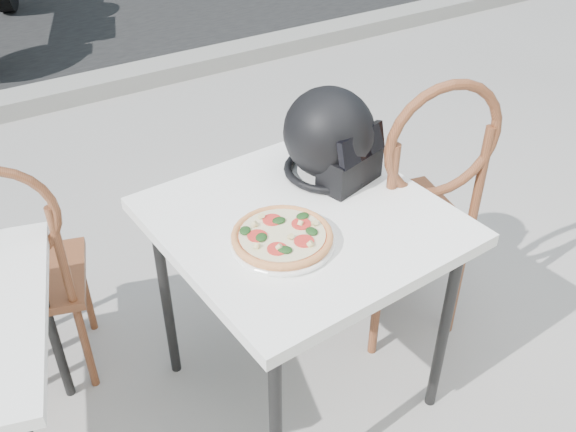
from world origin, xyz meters
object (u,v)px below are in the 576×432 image
cafe_table_main (302,234)px  pizza (282,236)px  helmet (331,138)px  plate (282,242)px  cafe_chair_side (20,266)px  cafe_chair_main (417,199)px

cafe_table_main → pizza: 0.18m
helmet → plate: bearing=-159.3°
plate → cafe_chair_side: (-0.64, 0.61, -0.24)m
cafe_chair_side → plate: bearing=153.2°
cafe_table_main → cafe_chair_main: size_ratio=0.78×
pizza → cafe_chair_main: bearing=11.9°
helmet → pizza: bearing=-159.3°
plate → pizza: pizza is taller
cafe_table_main → helmet: size_ratio=2.37×
pizza → cafe_chair_side: bearing=136.4°
pizza → cafe_chair_side: 0.93m
cafe_table_main → cafe_chair_side: size_ratio=0.90×
cafe_chair_side → cafe_chair_main: bearing=176.5°
helmet → cafe_chair_main: (0.31, -0.11, -0.29)m
cafe_table_main → pizza: size_ratio=2.91×
plate → cafe_chair_main: (0.64, 0.14, -0.16)m
plate → helmet: 0.43m
plate → pizza: 0.02m
pizza → helmet: helmet is taller
helmet → cafe_chair_side: size_ratio=0.38×
helmet → cafe_chair_main: size_ratio=0.33×
plate → pizza: bearing=71.5°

